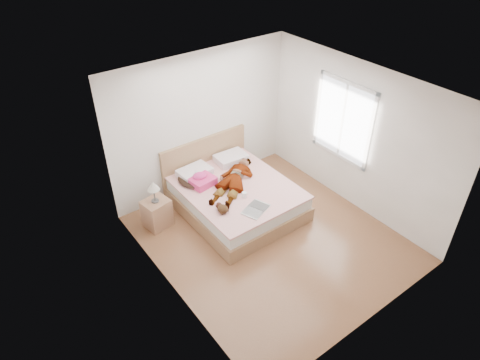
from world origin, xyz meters
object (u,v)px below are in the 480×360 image
(woman, at_px, (234,177))
(phone, at_px, (197,173))
(bed, at_px, (234,195))
(towel, at_px, (202,180))
(magazine, at_px, (256,209))
(plush_toy, at_px, (222,208))
(coffee_mug, at_px, (244,195))
(nightstand, at_px, (157,211))

(woman, height_order, phone, phone)
(bed, height_order, towel, bed)
(woman, bearing_deg, phone, -164.22)
(magazine, distance_m, plush_toy, 0.55)
(magazine, height_order, coffee_mug, coffee_mug)
(nightstand, bearing_deg, towel, -4.05)
(bed, height_order, nightstand, bed)
(woman, xyz_separation_m, coffee_mug, (-0.12, -0.45, -0.06))
(woman, distance_m, nightstand, 1.44)
(towel, relative_size, plush_toy, 1.82)
(magazine, height_order, nightstand, nightstand)
(phone, distance_m, plush_toy, 0.97)
(phone, height_order, magazine, phone)
(magazine, xyz_separation_m, nightstand, (-1.19, 1.17, -0.22))
(phone, relative_size, towel, 0.21)
(plush_toy, xyz_separation_m, nightstand, (-0.73, 0.89, -0.29))
(towel, height_order, magazine, towel)
(bed, xyz_separation_m, plush_toy, (-0.59, -0.51, 0.31))
(woman, bearing_deg, nightstand, -139.45)
(nightstand, bearing_deg, plush_toy, -50.72)
(coffee_mug, relative_size, nightstand, 0.14)
(magazine, bearing_deg, bed, 80.62)
(woman, bearing_deg, bed, -79.88)
(towel, height_order, nightstand, nightstand)
(plush_toy, bearing_deg, towel, 79.58)
(magazine, relative_size, plush_toy, 2.10)
(bed, distance_m, towel, 0.63)
(phone, height_order, coffee_mug, phone)
(bed, bearing_deg, coffee_mug, -100.17)
(woman, relative_size, towel, 3.30)
(coffee_mug, bearing_deg, plush_toy, -168.90)
(magazine, bearing_deg, woman, 78.21)
(plush_toy, bearing_deg, coffee_mug, 11.10)
(phone, relative_size, coffee_mug, 0.78)
(woman, relative_size, plush_toy, 6.00)
(nightstand, bearing_deg, phone, 4.11)
(phone, bearing_deg, nightstand, 148.55)
(coffee_mug, height_order, nightstand, nightstand)
(magazine, bearing_deg, nightstand, 135.60)
(bed, xyz_separation_m, coffee_mug, (-0.07, -0.40, 0.28))
(towel, bearing_deg, phone, 96.21)
(magazine, relative_size, coffee_mug, 4.30)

